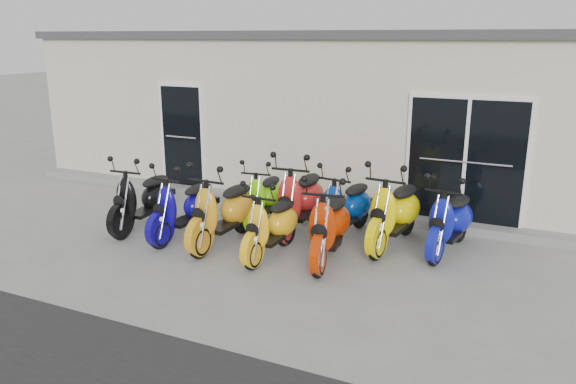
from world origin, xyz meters
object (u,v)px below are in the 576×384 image
scooter_back_extra (451,212)px  scooter_back_green (264,190)px  scooter_front_black (142,191)px  scooter_front_blue (184,199)px  scooter_back_blue (346,199)px  scooter_front_orange_b (272,217)px  scooter_back_red (300,191)px  scooter_front_red (330,216)px  scooter_back_yellow (395,203)px  scooter_front_orange_a (223,202)px

scooter_back_extra → scooter_back_green: bearing=-172.4°
scooter_front_black → scooter_back_green: (1.79, 1.12, -0.06)m
scooter_front_blue → scooter_back_blue: 2.67m
scooter_front_blue → scooter_front_orange_b: size_ratio=1.05×
scooter_back_red → scooter_back_blue: bearing=4.7°
scooter_front_blue → scooter_front_red: (2.54, 0.06, 0.04)m
scooter_front_black → scooter_back_yellow: 4.30m
scooter_back_green → scooter_back_yellow: scooter_back_yellow is taller
scooter_back_extra → scooter_back_blue: bearing=-171.3°
scooter_front_orange_a → scooter_front_orange_b: size_ratio=1.13×
scooter_front_orange_a → scooter_front_orange_b: (0.93, -0.12, -0.08)m
scooter_front_black → scooter_front_orange_a: 1.69m
scooter_front_orange_a → scooter_back_yellow: scooter_back_yellow is taller
scooter_front_red → scooter_back_green: 2.03m
scooter_front_orange_b → scooter_back_red: 1.18m
scooter_front_orange_b → scooter_back_blue: (0.73, 1.28, 0.03)m
scooter_back_blue → scooter_back_extra: same height
scooter_back_red → scooter_back_blue: 0.79m
scooter_front_blue → scooter_back_green: 1.48m
scooter_front_black → scooter_back_yellow: scooter_back_yellow is taller
scooter_back_yellow → scooter_back_extra: scooter_back_yellow is taller
scooter_front_red → scooter_back_green: bearing=137.7°
scooter_front_orange_b → scooter_back_yellow: 1.98m
scooter_back_blue → scooter_back_extra: size_ratio=1.00×
scooter_back_red → scooter_back_yellow: scooter_back_red is taller
scooter_front_orange_a → scooter_back_red: size_ratio=0.96×
scooter_back_blue → scooter_back_yellow: scooter_back_yellow is taller
scooter_front_orange_b → scooter_back_extra: (2.43, 1.28, 0.03)m
scooter_back_green → scooter_back_extra: (3.25, -0.06, 0.04)m
scooter_front_orange_b → scooter_back_red: size_ratio=0.85×
scooter_front_black → scooter_back_yellow: bearing=9.6°
scooter_back_red → scooter_front_orange_b: bearing=-91.2°
scooter_back_green → scooter_back_red: (0.78, -0.17, 0.12)m
scooter_front_orange_a → scooter_back_red: 1.37m
scooter_front_black → scooter_back_extra: (5.04, 1.06, -0.02)m
scooter_front_orange_b → scooter_front_red: (0.86, 0.20, 0.07)m
scooter_back_green → scooter_back_yellow: (2.40, -0.15, 0.11)m
scooter_front_black → scooter_front_orange_b: 2.62m
scooter_front_blue → scooter_front_red: 2.54m
scooter_back_extra → scooter_front_orange_b: bearing=-143.6°
scooter_front_black → scooter_front_orange_b: scooter_front_black is taller
scooter_front_orange_b → scooter_back_green: scooter_front_orange_b is taller
scooter_front_black → scooter_back_green: scooter_front_black is taller
scooter_front_black → scooter_front_red: bearing=-3.7°
scooter_front_orange_b → scooter_front_red: bearing=14.6°
scooter_front_red → scooter_back_green: (-1.67, 1.14, -0.08)m
scooter_front_orange_a → scooter_back_green: size_ratio=1.15×
scooter_front_black → scooter_back_extra: bearing=8.5°
scooter_front_blue → scooter_front_orange_a: scooter_front_orange_a is taller
scooter_front_blue → scooter_back_red: (1.65, 1.03, 0.08)m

